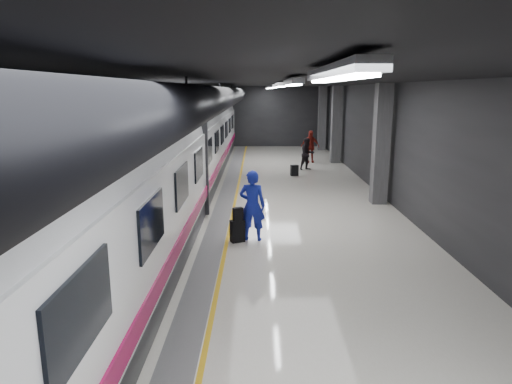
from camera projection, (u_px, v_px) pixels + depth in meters
ground at (260, 217)px, 15.60m from camera, size 40.00×40.00×0.00m
platform_hall at (252, 111)px, 15.76m from camera, size 10.02×40.02×4.51m
train at (162, 157)px, 15.16m from camera, size 3.05×38.00×4.05m
traveler_main at (252, 206)px, 13.01m from camera, size 0.81×0.59×2.05m
suitcase_main at (237, 231)px, 12.99m from camera, size 0.45×0.38×0.63m
shoulder_bag at (238, 214)px, 12.86m from camera, size 0.32×0.26×0.37m
traveler_far_a at (307, 154)px, 24.58m from camera, size 1.05×0.98×1.72m
traveler_far_b at (310, 147)px, 27.15m from camera, size 1.15×0.55×1.90m
suitcase_far at (294, 170)px, 23.03m from camera, size 0.42×0.33×0.55m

